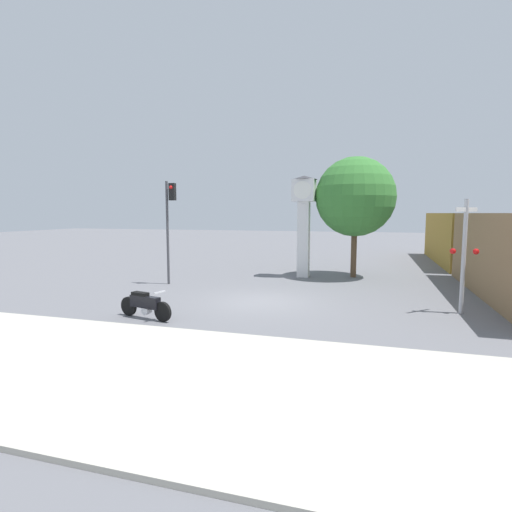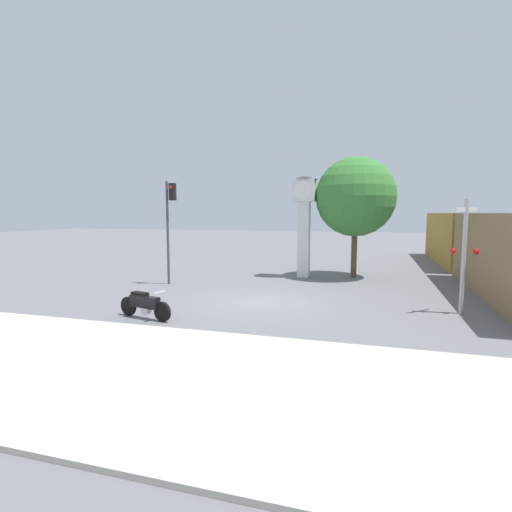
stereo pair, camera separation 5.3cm
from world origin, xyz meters
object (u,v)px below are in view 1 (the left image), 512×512
(traffic_light, at_px, (170,215))
(street_tree, at_px, (355,197))
(motorcycle, at_px, (145,305))
(freight_train, at_px, (481,245))
(railroad_crossing_signal, at_px, (464,252))
(clock_tower, at_px, (304,211))

(traffic_light, xyz_separation_m, street_tree, (8.30, 4.63, 0.91))
(motorcycle, distance_m, street_tree, 12.73)
(freight_train, distance_m, railroad_crossing_signal, 9.61)
(traffic_light, bearing_deg, clock_tower, 34.85)
(motorcycle, bearing_deg, railroad_crossing_signal, 33.91)
(railroad_crossing_signal, height_order, street_tree, street_tree)
(motorcycle, height_order, freight_train, freight_train)
(traffic_light, relative_size, railroad_crossing_signal, 1.26)
(freight_train, height_order, railroad_crossing_signal, railroad_crossing_signal)
(railroad_crossing_signal, bearing_deg, freight_train, 74.01)
(clock_tower, xyz_separation_m, street_tree, (2.58, 0.65, 0.70))
(clock_tower, height_order, railroad_crossing_signal, clock_tower)
(traffic_light, distance_m, railroad_crossing_signal, 12.47)
(motorcycle, distance_m, freight_train, 18.03)
(railroad_crossing_signal, bearing_deg, street_tree, 119.35)
(motorcycle, height_order, traffic_light, traffic_light)
(motorcycle, height_order, street_tree, street_tree)
(railroad_crossing_signal, bearing_deg, traffic_light, 169.34)
(railroad_crossing_signal, xyz_separation_m, street_tree, (-3.90, 6.93, 2.13))
(railroad_crossing_signal, relative_size, street_tree, 0.61)
(traffic_light, bearing_deg, railroad_crossing_signal, -10.66)
(clock_tower, distance_m, traffic_light, 6.97)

